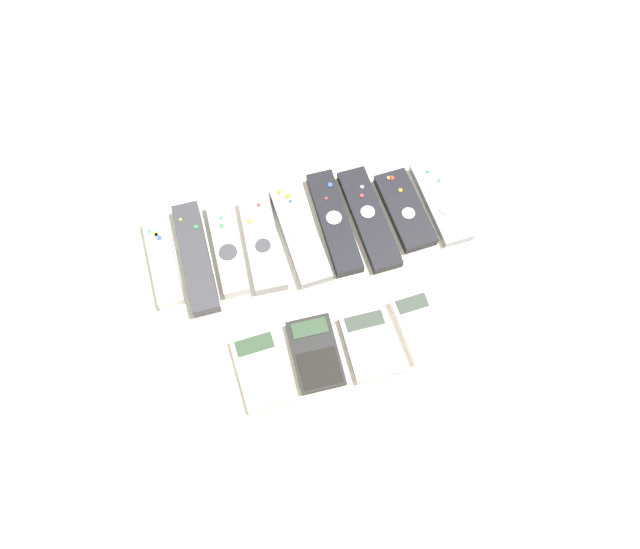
# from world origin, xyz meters

# --- Properties ---
(ground_plane) EXTENTS (3.00, 3.00, 0.00)m
(ground_plane) POSITION_xyz_m (0.00, 0.00, 0.00)
(ground_plane) COLOR beige
(remote_0) EXTENTS (0.05, 0.17, 0.02)m
(remote_0) POSITION_xyz_m (-0.25, 0.14, 0.01)
(remote_0) COLOR silver
(remote_0) RESTS_ON ground_plane
(remote_1) EXTENTS (0.05, 0.21, 0.03)m
(remote_1) POSITION_xyz_m (-0.20, 0.13, 0.01)
(remote_1) COLOR #333338
(remote_1) RESTS_ON ground_plane
(remote_2) EXTENTS (0.04, 0.18, 0.02)m
(remote_2) POSITION_xyz_m (-0.14, 0.14, 0.01)
(remote_2) COLOR #B7B7BC
(remote_2) RESTS_ON ground_plane
(remote_3) EXTENTS (0.06, 0.19, 0.02)m
(remote_3) POSITION_xyz_m (-0.08, 0.13, 0.01)
(remote_3) COLOR gray
(remote_3) RESTS_ON ground_plane
(remote_4) EXTENTS (0.07, 0.21, 0.02)m
(remote_4) POSITION_xyz_m (-0.01, 0.13, 0.01)
(remote_4) COLOR gray
(remote_4) RESTS_ON ground_plane
(remote_5) EXTENTS (0.05, 0.21, 0.02)m
(remote_5) POSITION_xyz_m (0.05, 0.14, 0.01)
(remote_5) COLOR black
(remote_5) RESTS_ON ground_plane
(remote_6) EXTENTS (0.06, 0.21, 0.02)m
(remote_6) POSITION_xyz_m (0.11, 0.13, 0.01)
(remote_6) COLOR black
(remote_6) RESTS_ON ground_plane
(remote_7) EXTENTS (0.07, 0.16, 0.02)m
(remote_7) POSITION_xyz_m (0.18, 0.13, 0.01)
(remote_7) COLOR black
(remote_7) RESTS_ON ground_plane
(remote_8) EXTENTS (0.06, 0.18, 0.02)m
(remote_8) POSITION_xyz_m (0.25, 0.13, 0.01)
(remote_8) COLOR gray
(remote_8) RESTS_ON ground_plane
(calculator_0) EXTENTS (0.08, 0.13, 0.01)m
(calculator_0) POSITION_xyz_m (-0.13, -0.09, 0.01)
(calculator_0) COLOR beige
(calculator_0) RESTS_ON ground_plane
(calculator_1) EXTENTS (0.07, 0.12, 0.02)m
(calculator_1) POSITION_xyz_m (-0.04, -0.09, 0.01)
(calculator_1) COLOR black
(calculator_1) RESTS_ON ground_plane
(calculator_2) EXTENTS (0.08, 0.11, 0.02)m
(calculator_2) POSITION_xyz_m (0.05, -0.09, 0.01)
(calculator_2) COLOR #B2B2B7
(calculator_2) RESTS_ON ground_plane
(calculator_3) EXTENTS (0.07, 0.12, 0.02)m
(calculator_3) POSITION_xyz_m (0.14, -0.09, 0.01)
(calculator_3) COLOR silver
(calculator_3) RESTS_ON ground_plane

